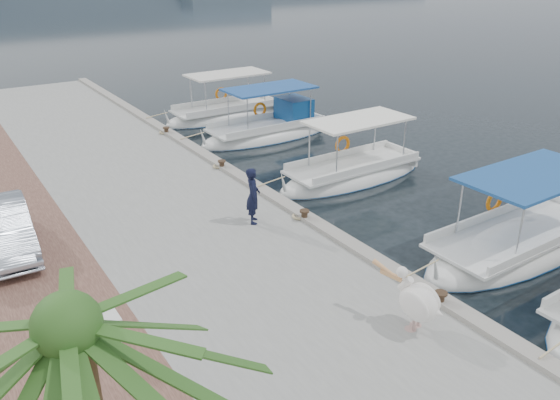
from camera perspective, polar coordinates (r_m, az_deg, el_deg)
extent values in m
plane|color=black|center=(15.07, 6.97, -5.62)|extent=(400.00, 400.00, 0.00)
cube|color=gray|center=(17.42, -11.41, -0.76)|extent=(6.00, 40.00, 0.50)
cube|color=gray|center=(18.40, -3.53, 2.12)|extent=(0.44, 40.00, 0.12)
ellipsoid|color=white|center=(16.48, 23.50, -4.67)|extent=(6.92, 2.38, 1.30)
ellipsoid|color=navy|center=(16.49, 23.49, -4.73)|extent=(6.95, 2.42, 0.22)
cube|color=white|center=(16.27, 23.79, -3.12)|extent=(5.67, 2.04, 0.08)
cube|color=#1C4A8C|center=(15.79, 25.12, 2.37)|extent=(4.15, 2.19, 0.08)
cylinder|color=silver|center=(14.30, 23.74, -3.23)|extent=(0.05, 0.05, 1.60)
torus|color=orange|center=(16.86, 21.49, -0.08)|extent=(0.68, 0.12, 0.68)
ellipsoid|color=white|center=(20.09, 7.54, 2.31)|extent=(6.26, 2.05, 1.30)
ellipsoid|color=navy|center=(20.10, 7.54, 2.26)|extent=(6.29, 2.09, 0.22)
cube|color=white|center=(19.92, 7.62, 3.65)|extent=(5.13, 1.76, 0.08)
cube|color=white|center=(19.51, 8.23, 8.25)|extent=(3.76, 1.89, 0.08)
cylinder|color=silver|center=(18.23, 5.96, 4.47)|extent=(0.05, 0.05, 1.60)
torus|color=orange|center=(20.65, 6.55, 5.77)|extent=(0.68, 0.12, 0.68)
ellipsoid|color=white|center=(24.72, -1.38, 6.69)|extent=(6.52, 2.23, 1.30)
ellipsoid|color=navy|center=(24.73, -1.38, 6.64)|extent=(6.55, 2.28, 0.22)
cube|color=white|center=(24.58, -1.39, 7.80)|extent=(5.35, 1.92, 0.08)
cube|color=#1D4A92|center=(24.26, -1.10, 11.58)|extent=(3.91, 2.05, 0.08)
cylinder|color=silver|center=(22.94, -3.41, 8.66)|extent=(0.05, 0.05, 1.60)
torus|color=orange|center=(25.48, -2.12, 9.42)|extent=(0.68, 0.12, 0.68)
cube|color=navy|center=(25.22, 1.45, 9.51)|extent=(1.20, 1.56, 1.00)
ellipsoid|color=white|center=(27.92, -5.63, 8.61)|extent=(6.53, 2.17, 1.30)
ellipsoid|color=navy|center=(27.92, -5.63, 8.57)|extent=(6.57, 2.21, 0.22)
cube|color=white|center=(27.79, -5.67, 9.60)|extent=(5.36, 1.86, 0.08)
cube|color=silver|center=(27.50, -5.51, 12.96)|extent=(3.92, 1.99, 0.08)
cylinder|color=silver|center=(26.25, -7.76, 10.45)|extent=(0.05, 0.05, 1.60)
torus|color=orange|center=(28.70, -6.17, 10.97)|extent=(0.68, 0.12, 0.68)
cylinder|color=black|center=(12.47, 16.40, -9.91)|extent=(0.18, 0.18, 0.30)
cylinder|color=black|center=(12.39, 16.48, -9.33)|extent=(0.28, 0.28, 0.05)
cylinder|color=black|center=(15.61, 2.57, -1.66)|extent=(0.18, 0.18, 0.30)
cylinder|color=black|center=(15.55, 2.58, -1.16)|extent=(0.28, 0.28, 0.05)
cylinder|color=black|center=(19.54, -6.09, 3.64)|extent=(0.18, 0.18, 0.30)
cylinder|color=black|center=(19.49, -6.11, 4.05)|extent=(0.28, 0.28, 0.05)
cylinder|color=black|center=(23.88, -11.79, 7.06)|extent=(0.18, 0.18, 0.30)
cylinder|color=black|center=(23.83, -11.82, 7.40)|extent=(0.28, 0.28, 0.05)
cylinder|color=tan|center=(11.56, 13.80, -12.31)|extent=(0.06, 0.06, 0.38)
cylinder|color=tan|center=(11.70, 14.31, -11.88)|extent=(0.06, 0.06, 0.38)
ellipsoid|color=white|center=(11.39, 14.27, -10.36)|extent=(0.72, 1.00, 0.71)
cylinder|color=white|center=(11.36, 13.00, -8.50)|extent=(0.21, 0.35, 0.38)
sphere|color=white|center=(11.29, 12.64, -7.36)|extent=(0.23, 0.23, 0.23)
cone|color=#EAA566|center=(11.51, 11.10, -7.21)|extent=(0.25, 0.70, 0.28)
imported|color=black|center=(15.26, -2.84, 0.46)|extent=(0.63, 0.71, 1.63)
imported|color=#B2BBCB|center=(15.51, -27.03, -2.68)|extent=(1.51, 3.87, 1.26)
cylinder|color=silver|center=(11.01, -18.44, -13.99)|extent=(0.06, 0.06, 0.70)
cylinder|color=silver|center=(11.08, -16.42, -13.42)|extent=(0.06, 0.06, 0.70)
cylinder|color=silver|center=(11.33, -19.03, -12.88)|extent=(0.06, 0.06, 0.70)
cylinder|color=silver|center=(11.39, -17.07, -12.34)|extent=(0.06, 0.06, 0.70)
cube|color=white|center=(10.99, -17.98, -11.62)|extent=(0.55, 0.55, 0.03)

